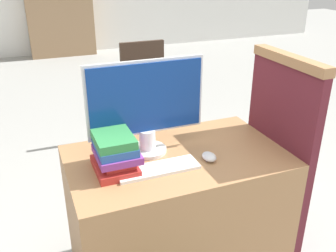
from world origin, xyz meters
TOP-DOWN VIEW (x-y plane):
  - desk at (0.00, 0.34)m, footprint 1.14×0.69m
  - carrel_divider at (0.60, 0.28)m, footprint 0.07×0.55m
  - monitor at (-0.13, 0.44)m, footprint 0.62×0.20m
  - keyboard at (-0.15, 0.24)m, footprint 0.41×0.13m
  - mouse at (0.13, 0.24)m, footprint 0.07×0.10m
  - book_stack at (-0.33, 0.32)m, footprint 0.21×0.27m
  - far_chair at (0.41, 2.08)m, footprint 0.44×0.44m
  - bookshelf_far at (0.10, 6.11)m, footprint 1.18×0.32m

SIDE VIEW (x-z plane):
  - desk at x=0.00m, z-range 0.00..0.76m
  - far_chair at x=0.41m, z-range 0.04..1.02m
  - carrel_divider at x=0.60m, z-range 0.01..1.27m
  - keyboard at x=-0.15m, z-range 0.76..0.78m
  - mouse at x=0.13m, z-range 0.76..0.80m
  - book_stack at x=-0.33m, z-range 0.76..0.95m
  - bookshelf_far at x=0.10m, z-range 0.00..1.80m
  - monitor at x=-0.13m, z-range 0.78..1.28m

